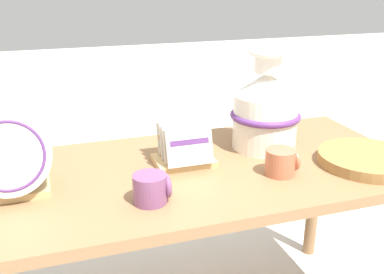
# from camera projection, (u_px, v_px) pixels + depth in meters

# --- Properties ---
(display_table) EXTENTS (1.50, 0.70, 0.67)m
(display_table) POSITION_uv_depth(u_px,v_px,m) (192.00, 189.00, 1.51)
(display_table) COLOR olive
(display_table) RESTS_ON ground_plane
(ceramic_vase) EXTENTS (0.25, 0.25, 0.36)m
(ceramic_vase) POSITION_uv_depth(u_px,v_px,m) (266.00, 108.00, 1.61)
(ceramic_vase) COLOR white
(ceramic_vase) RESTS_ON display_table
(dish_rack_round_plates) EXTENTS (0.23, 0.19, 0.25)m
(dish_rack_round_plates) POSITION_uv_depth(u_px,v_px,m) (10.00, 158.00, 1.28)
(dish_rack_round_plates) COLOR tan
(dish_rack_round_plates) RESTS_ON display_table
(dish_rack_square_plates) EXTENTS (0.20, 0.17, 0.17)m
(dish_rack_square_plates) POSITION_uv_depth(u_px,v_px,m) (184.00, 148.00, 1.50)
(dish_rack_square_plates) COLOR tan
(dish_rack_square_plates) RESTS_ON display_table
(wicker_charger_stack) EXTENTS (0.32, 0.32, 0.04)m
(wicker_charger_stack) POSITION_uv_depth(u_px,v_px,m) (367.00, 159.00, 1.51)
(wicker_charger_stack) COLOR olive
(wicker_charger_stack) RESTS_ON display_table
(mug_plum_glaze) EXTENTS (0.10, 0.10, 0.08)m
(mug_plum_glaze) POSITION_uv_depth(u_px,v_px,m) (152.00, 188.00, 1.25)
(mug_plum_glaze) COLOR #7A4770
(mug_plum_glaze) RESTS_ON display_table
(mug_terracotta_glaze) EXTENTS (0.10, 0.10, 0.08)m
(mug_terracotta_glaze) POSITION_uv_depth(u_px,v_px,m) (282.00, 162.00, 1.43)
(mug_terracotta_glaze) COLOR #B76647
(mug_terracotta_glaze) RESTS_ON display_table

